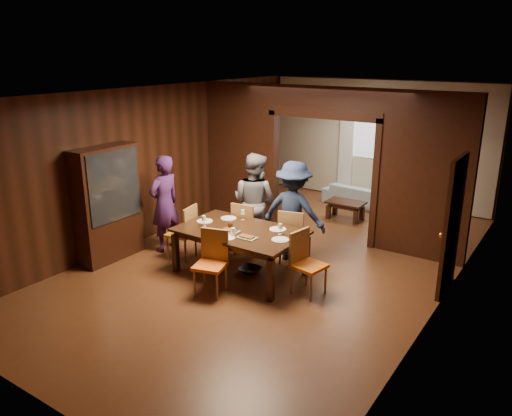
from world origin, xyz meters
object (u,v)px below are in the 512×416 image
Objects in this scene: chair_right at (309,264)px; hutch at (108,204)px; person_purple at (165,204)px; chair_far_l at (248,227)px; chair_far_r at (293,235)px; person_navy at (294,211)px; chair_left at (181,232)px; coffee_table at (345,210)px; dining_table at (241,252)px; chair_near at (210,264)px; person_grey at (254,202)px; sofa at (360,196)px.

chair_right is 3.65m from hutch.
person_purple is 1.82× the size of chair_far_l.
person_purple reaches higher than chair_far_r.
person_navy is 2.00m from chair_left.
person_purple reaches higher than coffee_table.
chair_left is (-1.24, -0.06, 0.10)m from dining_table.
chair_left is at bearing 79.66° from person_purple.
hutch is (-2.30, 0.09, 0.52)m from chair_near.
person_navy is (2.15, 0.92, -0.01)m from person_purple.
person_grey is at bearing 112.05° from dining_table.
person_navy is 2.20× the size of coffee_table.
person_grey is 2.69m from coffee_table.
chair_far_l reaches higher than dining_table.
person_purple is 2.39m from chair_far_r.
person_grey is at bearing 68.57° from chair_right.
person_navy is 1.81× the size of chair_left.
coffee_table is at bearing 25.60° from chair_right.
chair_far_l is at bearing 39.42° from hutch.
person_navy is at bearing 111.10° from chair_left.
coffee_table is at bearing 145.52° from chair_left.
chair_right is at bearing 116.36° from chair_far_r.
chair_left is 0.48× the size of hutch.
chair_left is at bearing 133.07° from chair_near.
sofa is at bearing -93.25° from person_navy.
chair_near is at bearing 94.10° from sofa.
person_grey is 1.94m from chair_near.
person_purple is 4.05m from coffee_table.
person_grey is at bearing -22.14° from chair_far_r.
chair_right is (1.68, -1.03, -0.42)m from person_grey.
person_grey is 1.86× the size of chair_far_r.
dining_table is at bearing 81.27° from chair_left.
sofa is 1.77× the size of chair_near.
hutch reaches higher than dining_table.
chair_far_l is 0.48× the size of hutch.
chair_right reaches higher than coffee_table.
chair_near is at bearing 99.94° from chair_far_l.
person_purple is at bearing -116.64° from chair_left.
dining_table is at bearing 99.23° from chair_right.
hutch is (-0.53, -0.83, 0.12)m from person_purple.
chair_right is at bearing 93.14° from person_purple.
chair_far_r is (0.48, 0.89, 0.10)m from dining_table.
chair_right is (0.99, -3.53, 0.28)m from coffee_table.
chair_far_l is at bearing 74.34° from chair_right.
person_navy is 1.91m from chair_near.
coffee_table is at bearing -94.04° from person_navy.
chair_left is 1.00× the size of chair_far_r.
sofa is 5.44m from chair_near.
sofa is 3.87m from chair_far_l.
dining_table is at bearing 111.77° from chair_far_l.
person_purple is at bearing 57.45° from hutch.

